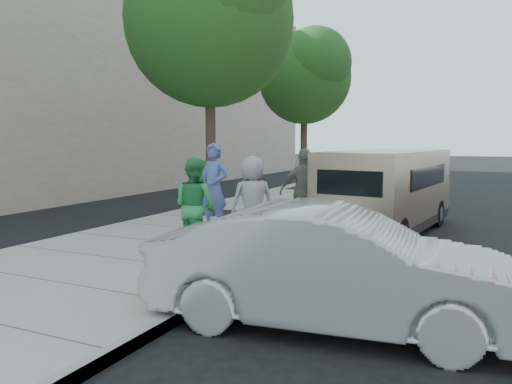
# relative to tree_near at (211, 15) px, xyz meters

# --- Properties ---
(ground) EXTENTS (120.00, 120.00, 0.00)m
(ground) POSITION_rel_tree_near_xyz_m (2.25, -2.40, -5.55)
(ground) COLOR black
(ground) RESTS_ON ground
(sidewalk) EXTENTS (5.00, 60.00, 0.15)m
(sidewalk) POSITION_rel_tree_near_xyz_m (1.25, -2.40, -5.47)
(sidewalk) COLOR gray
(sidewalk) RESTS_ON ground
(curb_face) EXTENTS (0.12, 60.00, 0.16)m
(curb_face) POSITION_rel_tree_near_xyz_m (3.69, -2.40, -5.47)
(curb_face) COLOR gray
(curb_face) RESTS_ON ground
(tree_near) EXTENTS (4.62, 4.60, 7.53)m
(tree_near) POSITION_rel_tree_near_xyz_m (0.00, 0.00, 0.00)
(tree_near) COLOR black
(tree_near) RESTS_ON sidewalk
(tree_far) EXTENTS (3.92, 3.80, 6.49)m
(tree_far) POSITION_rel_tree_near_xyz_m (-0.00, 7.60, -0.66)
(tree_far) COLOR black
(tree_far) RESTS_ON sidewalk
(parking_meter) EXTENTS (0.33, 0.23, 1.53)m
(parking_meter) POSITION_rel_tree_near_xyz_m (3.50, -1.12, -4.29)
(parking_meter) COLOR gray
(parking_meter) RESTS_ON sidewalk
(van) EXTENTS (2.35, 5.42, 1.95)m
(van) POSITION_rel_tree_near_xyz_m (4.89, -0.18, -4.51)
(van) COLOR tan
(van) RESTS_ON ground
(sedan) EXTENTS (4.52, 2.02, 1.44)m
(sedan) POSITION_rel_tree_near_xyz_m (5.45, -6.51, -4.83)
(sedan) COLOR #B1B4B9
(sedan) RESTS_ON ground
(person_officer) EXTENTS (0.77, 0.55, 1.98)m
(person_officer) POSITION_rel_tree_near_xyz_m (1.54, -2.59, -4.41)
(person_officer) COLOR #4C5EA2
(person_officer) RESTS_ON sidewalk
(person_green_shirt) EXTENTS (0.97, 0.82, 1.74)m
(person_green_shirt) POSITION_rel_tree_near_xyz_m (2.28, -4.52, -4.53)
(person_green_shirt) COLOR #2F914C
(person_green_shirt) RESTS_ON sidewalk
(person_gray_shirt) EXTENTS (0.99, 1.00, 1.75)m
(person_gray_shirt) POSITION_rel_tree_near_xyz_m (2.94, -3.52, -4.52)
(person_gray_shirt) COLOR gray
(person_gray_shirt) RESTS_ON sidewalk
(person_striped_polo) EXTENTS (1.19, 0.88, 1.87)m
(person_striped_polo) POSITION_rel_tree_near_xyz_m (3.45, -1.98, -4.46)
(person_striped_polo) COLOR slate
(person_striped_polo) RESTS_ON sidewalk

